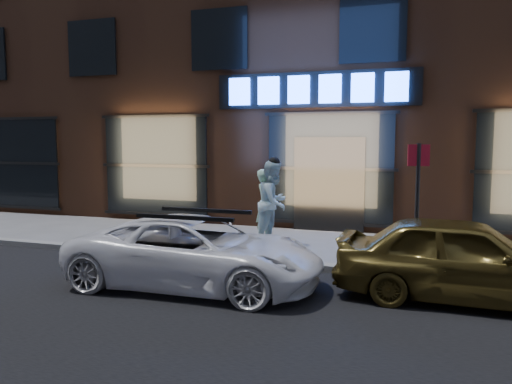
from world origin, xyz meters
TOP-DOWN VIEW (x-y plane):
  - ground at (0.00, 0.00)m, footprint 90.00×90.00m
  - curb at (0.00, 0.00)m, footprint 60.00×0.25m
  - storefront_building at (-0.00, 7.99)m, footprint 30.20×8.28m
  - man_bowtie at (-1.17, 2.24)m, footprint 0.45×0.64m
  - man_cap at (-0.90, 1.97)m, footprint 0.90×1.05m
  - white_suv at (-1.14, -1.60)m, footprint 4.09×1.95m
  - gold_sedan at (2.85, -1.06)m, footprint 3.73×1.62m
  - sign_post at (2.17, 0.15)m, footprint 0.36×0.12m

SIDE VIEW (x-z plane):
  - ground at x=0.00m, z-range 0.00..0.00m
  - curb at x=0.00m, z-range 0.00..0.12m
  - white_suv at x=-1.14m, z-range 0.00..1.13m
  - gold_sedan at x=2.85m, z-range 0.00..1.25m
  - man_bowtie at x=-1.17m, z-range 0.00..1.66m
  - man_cap at x=-0.90m, z-range 0.00..1.87m
  - sign_post at x=2.17m, z-range 0.24..2.52m
  - storefront_building at x=0.00m, z-range 0.00..10.30m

